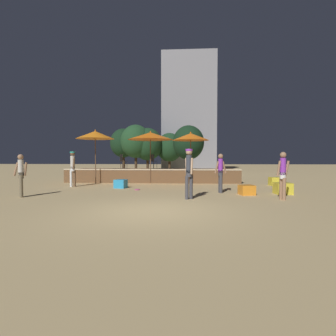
{
  "coord_description": "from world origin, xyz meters",
  "views": [
    {
      "loc": [
        0.94,
        -7.4,
        1.51
      ],
      "look_at": [
        0.0,
        7.55,
        0.96
      ],
      "focal_mm": 28.0,
      "sensor_mm": 36.0,
      "label": 1
    }
  ],
  "objects_px": {
    "cube_seat_1": "(121,184)",
    "bistro_chair_1": "(123,160)",
    "cube_seat_2": "(274,181)",
    "patio_umbrella_2": "(150,136)",
    "background_tree_1": "(123,143)",
    "patio_umbrella_1": "(191,137)",
    "background_tree_4": "(136,141)",
    "person_4": "(283,174)",
    "patio_umbrella_0": "(95,135)",
    "background_tree_3": "(148,144)",
    "person_2": "(220,172)",
    "bistro_chair_0": "(153,160)",
    "background_tree_2": "(188,143)",
    "cube_seat_3": "(247,190)",
    "person_1": "(21,174)",
    "frisbee_disc": "(137,190)",
    "background_tree_0": "(170,147)",
    "cube_seat_0": "(283,188)",
    "person_0": "(73,166)"
  },
  "relations": [
    {
      "from": "patio_umbrella_1",
      "to": "background_tree_4",
      "type": "relative_size",
      "value": 0.6
    },
    {
      "from": "cube_seat_1",
      "to": "background_tree_1",
      "type": "bearing_deg",
      "value": 102.72
    },
    {
      "from": "cube_seat_0",
      "to": "background_tree_0",
      "type": "bearing_deg",
      "value": 108.13
    },
    {
      "from": "patio_umbrella_0",
      "to": "background_tree_0",
      "type": "xyz_separation_m",
      "value": [
        3.64,
        13.84,
        -0.17
      ]
    },
    {
      "from": "cube_seat_2",
      "to": "background_tree_1",
      "type": "height_order",
      "value": "background_tree_1"
    },
    {
      "from": "cube_seat_1",
      "to": "bistro_chair_1",
      "type": "bearing_deg",
      "value": 101.83
    },
    {
      "from": "background_tree_2",
      "to": "person_4",
      "type": "bearing_deg",
      "value": -76.3
    },
    {
      "from": "cube_seat_2",
      "to": "background_tree_0",
      "type": "bearing_deg",
      "value": 115.03
    },
    {
      "from": "background_tree_2",
      "to": "background_tree_4",
      "type": "height_order",
      "value": "background_tree_4"
    },
    {
      "from": "person_2",
      "to": "background_tree_4",
      "type": "distance_m",
      "value": 17.76
    },
    {
      "from": "cube_seat_3",
      "to": "background_tree_4",
      "type": "xyz_separation_m",
      "value": [
        -7.79,
        16.8,
        3.12
      ]
    },
    {
      "from": "patio_umbrella_1",
      "to": "patio_umbrella_2",
      "type": "xyz_separation_m",
      "value": [
        -2.41,
        0.33,
        0.09
      ]
    },
    {
      "from": "cube_seat_2",
      "to": "person_0",
      "type": "distance_m",
      "value": 11.05
    },
    {
      "from": "background_tree_0",
      "to": "background_tree_3",
      "type": "relative_size",
      "value": 0.91
    },
    {
      "from": "patio_umbrella_0",
      "to": "cube_seat_0",
      "type": "height_order",
      "value": "patio_umbrella_0"
    },
    {
      "from": "cube_seat_0",
      "to": "person_1",
      "type": "height_order",
      "value": "person_1"
    },
    {
      "from": "patio_umbrella_0",
      "to": "cube_seat_2",
      "type": "bearing_deg",
      "value": -2.48
    },
    {
      "from": "cube_seat_0",
      "to": "bistro_chair_0",
      "type": "height_order",
      "value": "bistro_chair_0"
    },
    {
      "from": "patio_umbrella_2",
      "to": "background_tree_3",
      "type": "height_order",
      "value": "background_tree_3"
    },
    {
      "from": "cube_seat_1",
      "to": "cube_seat_2",
      "type": "height_order",
      "value": "cube_seat_2"
    },
    {
      "from": "patio_umbrella_2",
      "to": "person_1",
      "type": "distance_m",
      "value": 7.59
    },
    {
      "from": "cube_seat_1",
      "to": "person_4",
      "type": "distance_m",
      "value": 7.65
    },
    {
      "from": "person_2",
      "to": "background_tree_1",
      "type": "xyz_separation_m",
      "value": [
        -8.36,
        17.25,
        2.28
      ]
    },
    {
      "from": "cube_seat_3",
      "to": "person_1",
      "type": "relative_size",
      "value": 0.39
    },
    {
      "from": "patio_umbrella_2",
      "to": "background_tree_1",
      "type": "height_order",
      "value": "background_tree_1"
    },
    {
      "from": "person_0",
      "to": "patio_umbrella_2",
      "type": "bearing_deg",
      "value": -11.22
    },
    {
      "from": "cube_seat_2",
      "to": "cube_seat_1",
      "type": "bearing_deg",
      "value": -168.14
    },
    {
      "from": "patio_umbrella_1",
      "to": "person_0",
      "type": "distance_m",
      "value": 6.76
    },
    {
      "from": "person_4",
      "to": "bistro_chair_1",
      "type": "relative_size",
      "value": 1.94
    },
    {
      "from": "bistro_chair_0",
      "to": "frisbee_disc",
      "type": "relative_size",
      "value": 3.51
    },
    {
      "from": "background_tree_0",
      "to": "background_tree_2",
      "type": "xyz_separation_m",
      "value": [
        2.01,
        -6.12,
        0.15
      ]
    },
    {
      "from": "cube_seat_1",
      "to": "background_tree_2",
      "type": "distance_m",
      "value": 10.87
    },
    {
      "from": "person_1",
      "to": "patio_umbrella_0",
      "type": "bearing_deg",
      "value": 137.41
    },
    {
      "from": "patio_umbrella_0",
      "to": "background_tree_4",
      "type": "height_order",
      "value": "background_tree_4"
    },
    {
      "from": "person_2",
      "to": "background_tree_3",
      "type": "bearing_deg",
      "value": 10.12
    },
    {
      "from": "person_4",
      "to": "patio_umbrella_2",
      "type": "bearing_deg",
      "value": -153.03
    },
    {
      "from": "cube_seat_2",
      "to": "background_tree_4",
      "type": "height_order",
      "value": "background_tree_4"
    },
    {
      "from": "person_4",
      "to": "bistro_chair_0",
      "type": "height_order",
      "value": "bistro_chair_0"
    },
    {
      "from": "background_tree_0",
      "to": "background_tree_1",
      "type": "relative_size",
      "value": 0.9
    },
    {
      "from": "patio_umbrella_2",
      "to": "bistro_chair_0",
      "type": "bearing_deg",
      "value": 91.25
    },
    {
      "from": "patio_umbrella_0",
      "to": "background_tree_0",
      "type": "bearing_deg",
      "value": 75.29
    },
    {
      "from": "cube_seat_1",
      "to": "person_2",
      "type": "distance_m",
      "value": 5.12
    },
    {
      "from": "bistro_chair_0",
      "to": "background_tree_2",
      "type": "relative_size",
      "value": 0.2
    },
    {
      "from": "person_4",
      "to": "background_tree_4",
      "type": "height_order",
      "value": "background_tree_4"
    },
    {
      "from": "patio_umbrella_0",
      "to": "person_1",
      "type": "xyz_separation_m",
      "value": [
        -1.04,
        -5.54,
        -2.0
      ]
    },
    {
      "from": "patio_umbrella_0",
      "to": "person_4",
      "type": "distance_m",
      "value": 10.65
    },
    {
      "from": "bistro_chair_0",
      "to": "background_tree_4",
      "type": "height_order",
      "value": "background_tree_4"
    },
    {
      "from": "patio_umbrella_1",
      "to": "frisbee_disc",
      "type": "distance_m",
      "value": 4.84
    },
    {
      "from": "cube_seat_2",
      "to": "background_tree_0",
      "type": "relative_size",
      "value": 0.13
    },
    {
      "from": "bistro_chair_0",
      "to": "background_tree_1",
      "type": "height_order",
      "value": "background_tree_1"
    }
  ]
}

